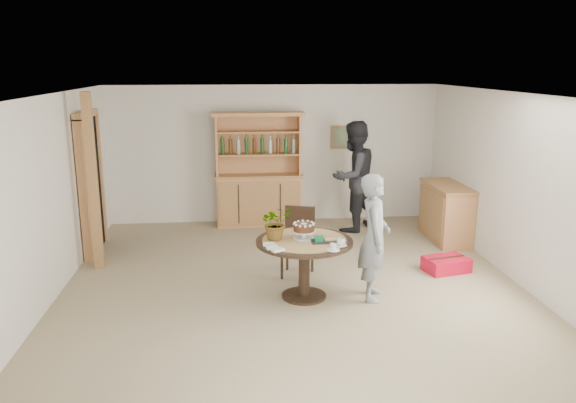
{
  "coord_description": "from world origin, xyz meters",
  "views": [
    {
      "loc": [
        -0.74,
        -6.67,
        2.86
      ],
      "look_at": [
        -0.02,
        0.66,
        1.05
      ],
      "focal_mm": 35.0,
      "sensor_mm": 36.0,
      "label": 1
    }
  ],
  "objects_px": {
    "sideboard": "(446,212)",
    "red_suitcase": "(446,264)",
    "dining_chair": "(298,237)",
    "hutch": "(259,187)",
    "teen_boy": "(374,237)",
    "adult_person": "(353,177)",
    "dining_table": "(304,251)"
  },
  "relations": [
    {
      "from": "sideboard",
      "to": "red_suitcase",
      "type": "xyz_separation_m",
      "value": [
        -0.52,
        -1.43,
        -0.37
      ]
    },
    {
      "from": "dining_chair",
      "to": "teen_boy",
      "type": "bearing_deg",
      "value": -31.07
    },
    {
      "from": "adult_person",
      "to": "hutch",
      "type": "bearing_deg",
      "value": -54.46
    },
    {
      "from": "teen_boy",
      "to": "red_suitcase",
      "type": "relative_size",
      "value": 2.34
    },
    {
      "from": "dining_table",
      "to": "teen_boy",
      "type": "xyz_separation_m",
      "value": [
        0.85,
        -0.1,
        0.19
      ]
    },
    {
      "from": "sideboard",
      "to": "teen_boy",
      "type": "relative_size",
      "value": 0.79
    },
    {
      "from": "sideboard",
      "to": "red_suitcase",
      "type": "bearing_deg",
      "value": -109.93
    },
    {
      "from": "red_suitcase",
      "to": "hutch",
      "type": "bearing_deg",
      "value": 119.82
    },
    {
      "from": "dining_chair",
      "to": "red_suitcase",
      "type": "relative_size",
      "value": 1.4
    },
    {
      "from": "dining_chair",
      "to": "adult_person",
      "type": "xyz_separation_m",
      "value": [
        1.19,
        2.01,
        0.43
      ]
    },
    {
      "from": "dining_table",
      "to": "adult_person",
      "type": "xyz_separation_m",
      "value": [
        1.22,
        2.84,
        0.36
      ]
    },
    {
      "from": "dining_table",
      "to": "hutch",
      "type": "bearing_deg",
      "value": 96.83
    },
    {
      "from": "red_suitcase",
      "to": "teen_boy",
      "type": "bearing_deg",
      "value": -161.23
    },
    {
      "from": "sideboard",
      "to": "teen_boy",
      "type": "height_order",
      "value": "teen_boy"
    },
    {
      "from": "hutch",
      "to": "adult_person",
      "type": "height_order",
      "value": "hutch"
    },
    {
      "from": "dining_table",
      "to": "sideboard",
      "type": "bearing_deg",
      "value": 38.94
    },
    {
      "from": "hutch",
      "to": "sideboard",
      "type": "bearing_deg",
      "value": -22.21
    },
    {
      "from": "dining_table",
      "to": "dining_chair",
      "type": "relative_size",
      "value": 1.27
    },
    {
      "from": "adult_person",
      "to": "red_suitcase",
      "type": "bearing_deg",
      "value": 76.62
    },
    {
      "from": "teen_boy",
      "to": "adult_person",
      "type": "height_order",
      "value": "adult_person"
    },
    {
      "from": "dining_chair",
      "to": "hutch",
      "type": "bearing_deg",
      "value": 116.72
    },
    {
      "from": "sideboard",
      "to": "teen_boy",
      "type": "xyz_separation_m",
      "value": [
        -1.79,
        -2.23,
        0.32
      ]
    },
    {
      "from": "dining_chair",
      "to": "adult_person",
      "type": "distance_m",
      "value": 2.38
    },
    {
      "from": "hutch",
      "to": "dining_table",
      "type": "bearing_deg",
      "value": -83.17
    },
    {
      "from": "sideboard",
      "to": "red_suitcase",
      "type": "relative_size",
      "value": 1.86
    },
    {
      "from": "sideboard",
      "to": "dining_chair",
      "type": "bearing_deg",
      "value": -153.47
    },
    {
      "from": "hutch",
      "to": "teen_boy",
      "type": "height_order",
      "value": "hutch"
    },
    {
      "from": "sideboard",
      "to": "teen_boy",
      "type": "distance_m",
      "value": 2.88
    },
    {
      "from": "hutch",
      "to": "teen_boy",
      "type": "distance_m",
      "value": 3.69
    },
    {
      "from": "sideboard",
      "to": "adult_person",
      "type": "relative_size",
      "value": 0.66
    },
    {
      "from": "dining_chair",
      "to": "dining_table",
      "type": "bearing_deg",
      "value": -74.45
    },
    {
      "from": "dining_table",
      "to": "red_suitcase",
      "type": "xyz_separation_m",
      "value": [
        2.12,
        0.7,
        -0.5
      ]
    }
  ]
}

